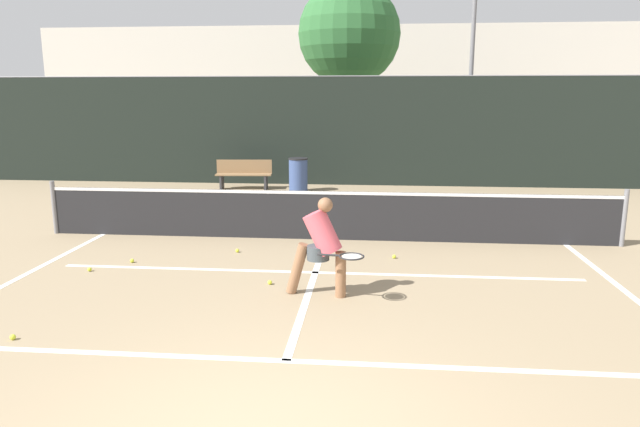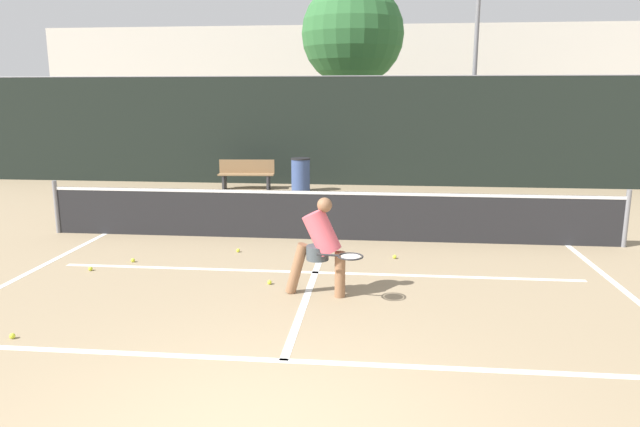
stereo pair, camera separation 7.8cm
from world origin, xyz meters
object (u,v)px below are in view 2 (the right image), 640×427
at_px(trash_bin, 301,175).
at_px(parked_car, 346,156).
at_px(player_practicing, 321,244).
at_px(courtside_bench, 247,173).

distance_m(trash_bin, parked_car, 4.71).
height_order(player_practicing, parked_car, player_practicing).
xyz_separation_m(player_practicing, parked_car, (-0.40, 13.27, -0.19)).
xyz_separation_m(courtside_bench, parked_car, (2.72, 4.30, 0.09)).
bearing_deg(player_practicing, courtside_bench, 116.54).
bearing_deg(trash_bin, courtside_bench, 169.93).
distance_m(player_practicing, parked_car, 13.28).
distance_m(player_practicing, courtside_bench, 9.50).
xyz_separation_m(player_practicing, trash_bin, (-1.46, 8.68, -0.26)).
bearing_deg(trash_bin, parked_car, 77.09).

